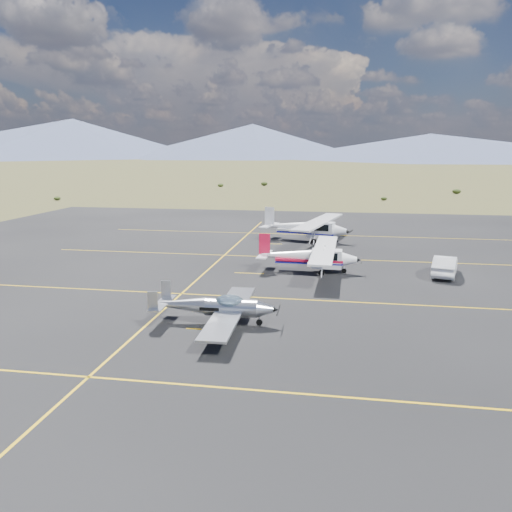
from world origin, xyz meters
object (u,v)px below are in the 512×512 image
(aircraft_low_wing, at_px, (217,307))
(aircraft_cessna, at_px, (309,256))
(aircraft_plain, at_px, (306,227))
(sedan, at_px, (445,266))

(aircraft_low_wing, height_order, aircraft_cessna, aircraft_cessna)
(aircraft_low_wing, xyz_separation_m, aircraft_plain, (2.67, 22.98, 0.48))
(aircraft_plain, distance_m, sedan, 15.09)
(aircraft_plain, bearing_deg, sedan, -35.75)
(aircraft_cessna, bearing_deg, aircraft_low_wing, -106.75)
(aircraft_cessna, bearing_deg, sedan, 4.29)
(aircraft_plain, relative_size, sedan, 2.89)
(sedan, bearing_deg, aircraft_cessna, 17.26)
(aircraft_plain, bearing_deg, aircraft_cessna, -72.15)
(aircraft_low_wing, height_order, aircraft_plain, aircraft_plain)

